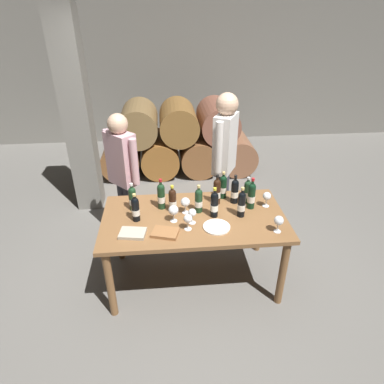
# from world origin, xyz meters

# --- Properties ---
(ground_plane) EXTENTS (14.00, 14.00, 0.00)m
(ground_plane) POSITION_xyz_m (0.00, 0.00, 0.00)
(ground_plane) COLOR #66635E
(cellar_back_wall) EXTENTS (10.00, 0.24, 2.80)m
(cellar_back_wall) POSITION_xyz_m (0.00, 4.20, 1.40)
(cellar_back_wall) COLOR slate
(cellar_back_wall) RESTS_ON ground_plane
(barrel_stack) EXTENTS (2.49, 0.90, 1.15)m
(barrel_stack) POSITION_xyz_m (-0.00, 2.60, 0.53)
(barrel_stack) COLOR brown
(barrel_stack) RESTS_ON ground_plane
(stone_pillar) EXTENTS (0.32, 0.32, 2.60)m
(stone_pillar) POSITION_xyz_m (-1.30, 1.60, 1.30)
(stone_pillar) COLOR slate
(stone_pillar) RESTS_ON ground_plane
(dining_table) EXTENTS (1.70, 0.90, 0.76)m
(dining_table) POSITION_xyz_m (0.00, 0.00, 0.67)
(dining_table) COLOR brown
(dining_table) RESTS_ON ground_plane
(wine_bottle_0) EXTENTS (0.07, 0.07, 0.30)m
(wine_bottle_0) POSITION_xyz_m (0.19, -0.01, 0.89)
(wine_bottle_0) COLOR black
(wine_bottle_0) RESTS_ON dining_table
(wine_bottle_1) EXTENTS (0.07, 0.07, 0.28)m
(wine_bottle_1) POSITION_xyz_m (0.05, 0.09, 0.88)
(wine_bottle_1) COLOR #19381E
(wine_bottle_1) RESTS_ON dining_table
(wine_bottle_2) EXTENTS (0.07, 0.07, 0.28)m
(wine_bottle_2) POSITION_xyz_m (-0.53, -0.01, 0.88)
(wine_bottle_2) COLOR black
(wine_bottle_2) RESTS_ON dining_table
(wine_bottle_3) EXTENTS (0.07, 0.07, 0.30)m
(wine_bottle_3) POSITION_xyz_m (0.42, 0.22, 0.89)
(wine_bottle_3) COLOR black
(wine_bottle_3) RESTS_ON dining_table
(wine_bottle_4) EXTENTS (0.07, 0.07, 0.30)m
(wine_bottle_4) POSITION_xyz_m (0.43, -0.02, 0.89)
(wine_bottle_4) COLOR black
(wine_bottle_4) RESTS_ON dining_table
(wine_bottle_5) EXTENTS (0.07, 0.07, 0.29)m
(wine_bottle_5) POSITION_xyz_m (0.33, 0.33, 0.89)
(wine_bottle_5) COLOR black
(wine_bottle_5) RESTS_ON dining_table
(wine_bottle_6) EXTENTS (0.07, 0.07, 0.31)m
(wine_bottle_6) POSITION_xyz_m (-0.30, 0.18, 0.89)
(wine_bottle_6) COLOR #19381E
(wine_bottle_6) RESTS_ON dining_table
(wine_bottle_7) EXTENTS (0.07, 0.07, 0.27)m
(wine_bottle_7) POSITION_xyz_m (-0.19, 0.12, 0.88)
(wine_bottle_7) COLOR black
(wine_bottle_7) RESTS_ON dining_table
(wine_bottle_8) EXTENTS (0.07, 0.07, 0.31)m
(wine_bottle_8) POSITION_xyz_m (0.25, 0.22, 0.90)
(wine_bottle_8) COLOR black
(wine_bottle_8) RESTS_ON dining_table
(wine_bottle_9) EXTENTS (0.07, 0.07, 0.28)m
(wine_bottle_9) POSITION_xyz_m (-0.57, 0.18, 0.88)
(wine_bottle_9) COLOR #19381E
(wine_bottle_9) RESTS_ON dining_table
(wine_bottle_10) EXTENTS (0.07, 0.07, 0.32)m
(wine_bottle_10) POSITION_xyz_m (0.56, 0.11, 0.90)
(wine_bottle_10) COLOR black
(wine_bottle_10) RESTS_ON dining_table
(wine_bottle_11) EXTENTS (0.07, 0.07, 0.27)m
(wine_bottle_11) POSITION_xyz_m (0.55, 0.22, 0.88)
(wine_bottle_11) COLOR #19381E
(wine_bottle_11) RESTS_ON dining_table
(wine_glass_0) EXTENTS (0.08, 0.08, 0.15)m
(wine_glass_0) POSITION_xyz_m (-0.07, -0.19, 0.87)
(wine_glass_0) COLOR white
(wine_glass_0) RESTS_ON dining_table
(wine_glass_1) EXTENTS (0.08, 0.08, 0.16)m
(wine_glass_1) POSITION_xyz_m (0.70, -0.30, 0.87)
(wine_glass_1) COLOR white
(wine_glass_1) RESTS_ON dining_table
(wine_glass_2) EXTENTS (0.08, 0.08, 0.15)m
(wine_glass_2) POSITION_xyz_m (0.72, 0.12, 0.87)
(wine_glass_2) COLOR white
(wine_glass_2) RESTS_ON dining_table
(wine_glass_3) EXTENTS (0.07, 0.07, 0.15)m
(wine_glass_3) POSITION_xyz_m (-0.03, -0.10, 0.86)
(wine_glass_3) COLOR white
(wine_glass_3) RESTS_ON dining_table
(wine_glass_4) EXTENTS (0.09, 0.09, 0.16)m
(wine_glass_4) POSITION_xyz_m (-0.07, 0.07, 0.87)
(wine_glass_4) COLOR white
(wine_glass_4) RESTS_ON dining_table
(wine_glass_5) EXTENTS (0.09, 0.09, 0.16)m
(wine_glass_5) POSITION_xyz_m (-0.19, -0.06, 0.87)
(wine_glass_5) COLOR white
(wine_glass_5) RESTS_ON dining_table
(tasting_notebook) EXTENTS (0.26, 0.22, 0.03)m
(tasting_notebook) POSITION_xyz_m (-0.27, -0.24, 0.77)
(tasting_notebook) COLOR #936038
(tasting_notebook) RESTS_ON dining_table
(leather_ledger) EXTENTS (0.24, 0.19, 0.03)m
(leather_ledger) POSITION_xyz_m (-0.55, -0.23, 0.77)
(leather_ledger) COLOR #B2A893
(leather_ledger) RESTS_ON dining_table
(serving_plate) EXTENTS (0.24, 0.24, 0.01)m
(serving_plate) POSITION_xyz_m (0.18, -0.19, 0.77)
(serving_plate) COLOR white
(serving_plate) RESTS_ON dining_table
(sommelier_presenting) EXTENTS (0.31, 0.45, 1.72)m
(sommelier_presenting) POSITION_xyz_m (0.41, 0.75, 1.04)
(sommelier_presenting) COLOR #383842
(sommelier_presenting) RESTS_ON ground_plane
(taster_seated_left) EXTENTS (0.37, 0.38, 1.54)m
(taster_seated_left) POSITION_xyz_m (-0.70, 0.72, 0.92)
(taster_seated_left) COLOR #383842
(taster_seated_left) RESTS_ON ground_plane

